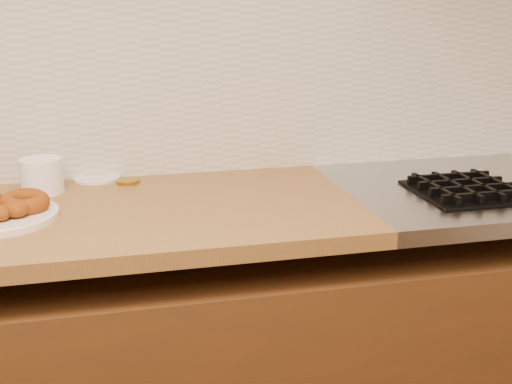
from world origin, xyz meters
TOP-DOWN VIEW (x-y plane):
  - wall_back at (0.00, 2.00)m, footprint 4.00×0.02m
  - backsplash at (0.00, 1.99)m, footprint 3.60×0.02m
  - ring_donut at (-0.29, 1.68)m, footprint 0.16×0.16m
  - plastic_tub at (-0.27, 1.87)m, footprint 0.13×0.13m
  - tub_lid at (-0.13, 1.97)m, footprint 0.15×0.15m
  - brass_jar_lid at (-0.05, 1.91)m, footprint 0.07×0.07m

SIDE VIEW (x-z plane):
  - tub_lid at x=-0.13m, z-range 0.90..0.91m
  - brass_jar_lid at x=-0.05m, z-range 0.90..0.91m
  - ring_donut at x=-0.29m, z-range 0.91..0.96m
  - plastic_tub at x=-0.27m, z-range 0.90..0.99m
  - backsplash at x=0.00m, z-range 0.90..1.50m
  - wall_back at x=0.00m, z-range 0.00..2.70m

